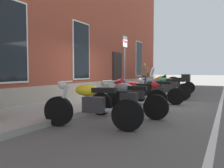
{
  "coord_description": "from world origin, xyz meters",
  "views": [
    {
      "loc": [
        -7.96,
        -3.4,
        1.2
      ],
      "look_at": [
        -1.03,
        0.26,
        0.75
      ],
      "focal_mm": 35.23,
      "sensor_mm": 36.0,
      "label": 1
    }
  ],
  "objects": [
    {
      "name": "lane_stripe",
      "position": [
        0.0,
        -3.2,
        0.0
      ],
      "size": [
        27.26,
        0.12,
        0.01
      ],
      "primitive_type": "cube",
      "color": "silver",
      "rests_on": "ground_plane"
    },
    {
      "name": "motorcycle_yellow_naked",
      "position": [
        -4.14,
        -0.87,
        0.49
      ],
      "size": [
        0.71,
        2.18,
        0.99
      ],
      "color": "black",
      "rests_on": "ground_plane"
    },
    {
      "name": "motorcycle_green_touring",
      "position": [
        1.33,
        -1.19,
        0.57
      ],
      "size": [
        0.62,
        2.03,
        1.37
      ],
      "color": "black",
      "rests_on": "ground_plane"
    },
    {
      "name": "motorcycle_red_sport",
      "position": [
        -1.42,
        -0.73,
        0.55
      ],
      "size": [
        0.62,
        2.02,
        1.0
      ],
      "color": "black",
      "rests_on": "ground_plane"
    },
    {
      "name": "motorcycle_black_naked",
      "position": [
        -0.09,
        -1.07,
        0.48
      ],
      "size": [
        0.64,
        1.96,
        0.96
      ],
      "color": "black",
      "rests_on": "ground_plane"
    },
    {
      "name": "pedestrian_tan_coat",
      "position": [
        5.8,
        1.45,
        1.03
      ],
      "size": [
        0.35,
        0.64,
        1.59
      ],
      "color": "#2D3351",
      "rests_on": "sidewalk"
    },
    {
      "name": "sidewalk",
      "position": [
        0.0,
        1.18,
        0.07
      ],
      "size": [
        27.26,
        2.36,
        0.14
      ],
      "primitive_type": "cube",
      "color": "gray",
      "rests_on": "ground_plane"
    },
    {
      "name": "motorcycle_grey_naked",
      "position": [
        -2.75,
        -1.07,
        0.48
      ],
      "size": [
        0.62,
        2.14,
        0.96
      ],
      "color": "black",
      "rests_on": "ground_plane"
    },
    {
      "name": "motorcycle_orange_sport",
      "position": [
        2.79,
        -0.87,
        0.55
      ],
      "size": [
        0.62,
        2.01,
        1.0
      ],
      "color": "black",
      "rests_on": "ground_plane"
    },
    {
      "name": "motorcycle_black_sport",
      "position": [
        4.32,
        -0.77,
        0.57
      ],
      "size": [
        0.69,
        2.04,
        1.04
      ],
      "color": "black",
      "rests_on": "ground_plane"
    },
    {
      "name": "ground_plane",
      "position": [
        0.0,
        0.0,
        0.0
      ],
      "size": [
        140.0,
        140.0,
        0.0
      ],
      "primitive_type": "plane",
      "color": "#565451"
    },
    {
      "name": "parking_sign",
      "position": [
        0.34,
        0.39,
        1.77
      ],
      "size": [
        0.36,
        0.07,
        2.53
      ],
      "color": "#4C4C51",
      "rests_on": "sidewalk"
    }
  ]
}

